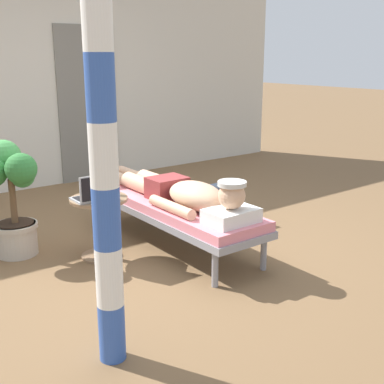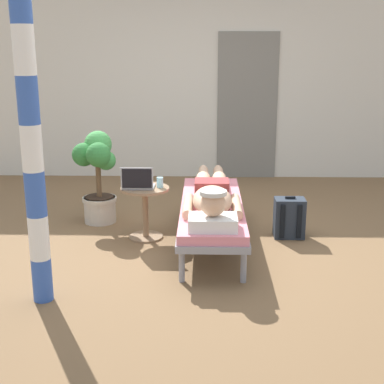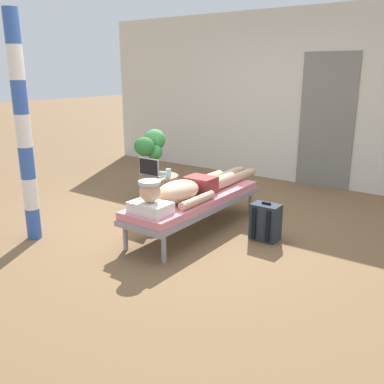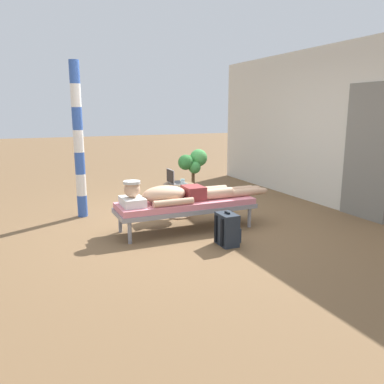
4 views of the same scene
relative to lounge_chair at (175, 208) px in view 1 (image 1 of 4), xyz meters
The scene contains 11 objects.
ground_plane 0.42m from the lounge_chair, 154.50° to the left, with size 40.00×40.00×0.00m, color brown.
house_wall_back 3.01m from the lounge_chair, 90.00° to the left, with size 7.60×0.20×2.70m, color beige.
house_door_panel 2.86m from the lounge_chair, 79.12° to the left, with size 0.84×0.03×2.04m, color slate.
lounge_chair is the anchor object (origin of this frame).
person_reclining 0.19m from the lounge_chair, 90.00° to the right, with size 0.53×2.17×0.33m.
side_table 0.68m from the lounge_chair, 166.54° to the left, with size 0.48×0.48×0.52m.
laptop 0.76m from the lounge_chair, behind, with size 0.31×0.24×0.23m.
drink_glass 0.58m from the lounge_chair, 162.57° to the left, with size 0.06×0.06×0.10m, color #99D8E5.
backpack 0.83m from the lounge_chair, 15.76° to the left, with size 0.30×0.26×0.42m.
potted_plant 1.39m from the lounge_chair, 152.16° to the left, with size 0.47×0.54×0.99m.
porch_post 1.97m from the lounge_chair, 136.75° to the right, with size 0.15×0.15×2.36m.
Camera 1 is at (-2.24, -3.59, 1.68)m, focal length 46.96 mm.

